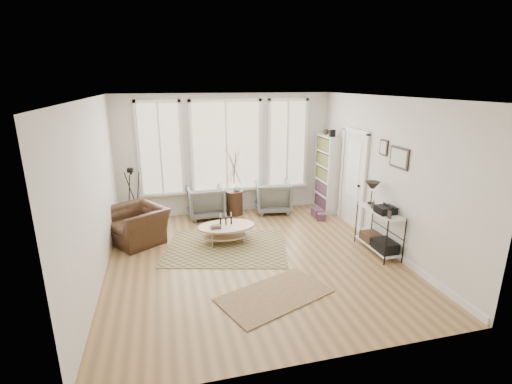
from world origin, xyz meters
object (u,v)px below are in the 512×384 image
object	(u,v)px
coffee_table	(226,229)
accent_chair	(137,225)
armchair_right	(273,196)
bookcase	(327,173)
armchair_left	(205,202)
low_shelf	(379,227)
side_table	(234,183)

from	to	relation	value
coffee_table	accent_chair	world-z (taller)	accent_chair
coffee_table	armchair_right	bearing A→B (deg)	47.46
bookcase	armchair_left	xyz separation A→B (m)	(-3.02, 0.22, -0.57)
bookcase	low_shelf	world-z (taller)	bookcase
armchair_left	coffee_table	bearing A→B (deg)	95.11
accent_chair	bookcase	bearing A→B (deg)	67.73
side_table	armchair_left	bearing A→B (deg)	180.00
low_shelf	armchair_left	bearing A→B (deg)	137.20
armchair_left	accent_chair	world-z (taller)	armchair_left
accent_chair	armchair_left	bearing A→B (deg)	92.61
low_shelf	armchair_right	xyz separation A→B (m)	(-1.28, 2.73, -0.12)
armchair_left	accent_chair	bearing A→B (deg)	32.95
accent_chair	coffee_table	bearing A→B (deg)	40.70
bookcase	armchair_left	world-z (taller)	bookcase
armchair_right	accent_chair	size ratio (longest dim) A/B	0.78
low_shelf	armchair_right	size ratio (longest dim) A/B	1.51
low_shelf	armchair_right	world-z (taller)	low_shelf
coffee_table	side_table	size ratio (longest dim) A/B	0.70
accent_chair	armchair_right	bearing A→B (deg)	75.48
low_shelf	coffee_table	bearing A→B (deg)	157.43
side_table	accent_chair	world-z (taller)	side_table
bookcase	coffee_table	size ratio (longest dim) A/B	1.78
bookcase	low_shelf	distance (m)	2.56
side_table	accent_chair	xyz separation A→B (m)	(-2.24, -1.10, -0.44)
armchair_left	side_table	distance (m)	0.82
armchair_right	side_table	world-z (taller)	side_table
low_shelf	armchair_left	size ratio (longest dim) A/B	1.55
coffee_table	armchair_left	bearing A→B (deg)	97.91
bookcase	coffee_table	bearing A→B (deg)	-153.73
armchair_right	accent_chair	bearing A→B (deg)	26.15
low_shelf	armchair_right	distance (m)	3.02
low_shelf	coffee_table	distance (m)	2.98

